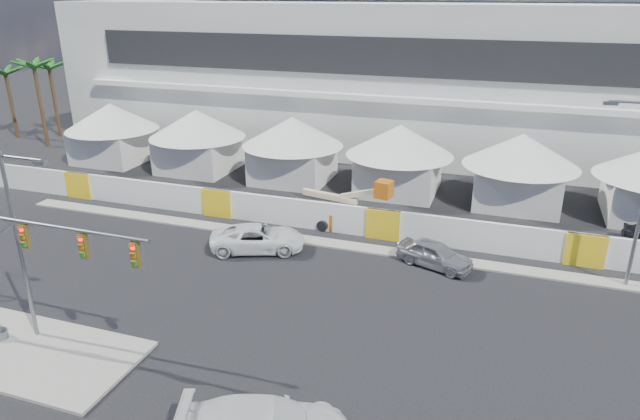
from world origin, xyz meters
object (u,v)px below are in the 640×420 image
(sedan_silver, at_px, (435,254))
(pickup_curb, at_px, (258,238))
(boom_lift, at_px, (324,210))
(streetlight_median, at_px, (21,235))
(traffic_mast, at_px, (18,268))

(sedan_silver, xyz_separation_m, pickup_curb, (-10.68, -1.33, 0.04))
(boom_lift, bearing_deg, streetlight_median, -103.30)
(traffic_mast, bearing_deg, streetlight_median, 116.33)
(traffic_mast, bearing_deg, boom_lift, 67.27)
(sedan_silver, height_order, streetlight_median, streetlight_median)
(sedan_silver, bearing_deg, pickup_curb, 116.84)
(pickup_curb, distance_m, boom_lift, 5.89)
(sedan_silver, relative_size, boom_lift, 0.57)
(traffic_mast, relative_size, boom_lift, 1.16)
(pickup_curb, bearing_deg, sedan_silver, -104.12)
(traffic_mast, bearing_deg, sedan_silver, 41.91)
(sedan_silver, bearing_deg, boom_lift, 83.72)
(traffic_mast, xyz_separation_m, streetlight_median, (-0.41, 0.83, 1.12))
(traffic_mast, bearing_deg, pickup_curb, 68.31)
(pickup_curb, height_order, traffic_mast, traffic_mast)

